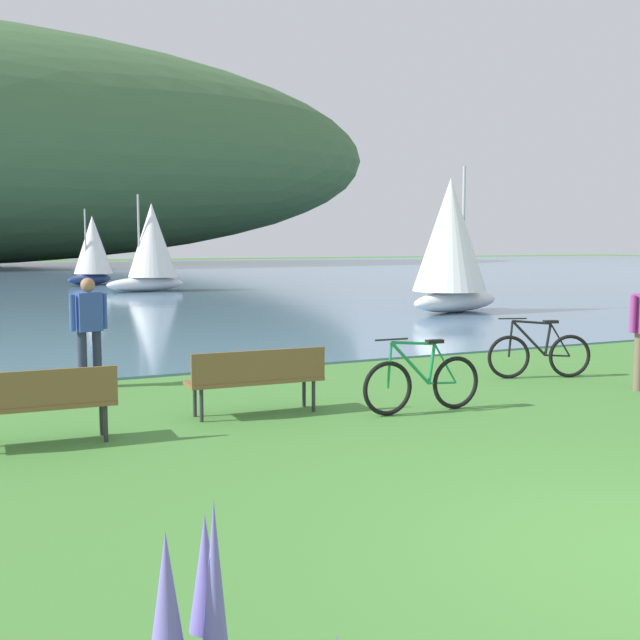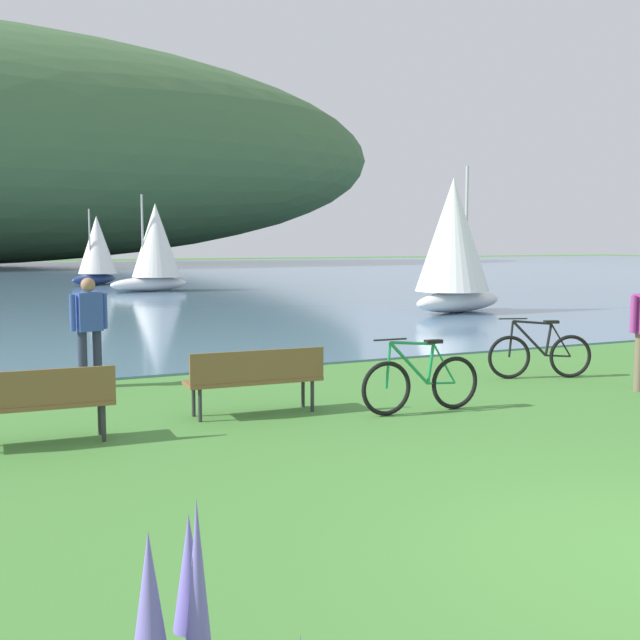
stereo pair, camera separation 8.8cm
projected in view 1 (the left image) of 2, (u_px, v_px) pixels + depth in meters
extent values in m
cube|color=#5B7F9E|center=(25.00, 277.00, 49.68)|extent=(180.00, 80.00, 0.04)
cube|color=brown|center=(255.00, 380.00, 10.30)|extent=(1.82, 0.55, 0.05)
cube|color=brown|center=(260.00, 366.00, 10.09)|extent=(1.80, 0.11, 0.40)
cylinder|color=#2D2D33|center=(195.00, 400.00, 10.18)|extent=(0.05, 0.05, 0.45)
cylinder|color=#2D2D33|center=(304.00, 391.00, 10.78)|extent=(0.05, 0.05, 0.45)
cylinder|color=#2D2D33|center=(201.00, 404.00, 9.87)|extent=(0.05, 0.05, 0.45)
cylinder|color=#2D2D33|center=(313.00, 395.00, 10.47)|extent=(0.05, 0.05, 0.45)
cube|color=brown|center=(32.00, 406.00, 8.72)|extent=(1.82, 0.56, 0.05)
cube|color=brown|center=(33.00, 389.00, 8.51)|extent=(1.80, 0.12, 0.40)
cylinder|color=#2D2D33|center=(102.00, 416.00, 9.20)|extent=(0.05, 0.05, 0.45)
cylinder|color=#2D2D33|center=(106.00, 422.00, 8.89)|extent=(0.05, 0.05, 0.45)
torus|color=black|center=(388.00, 388.00, 10.23)|extent=(0.72, 0.08, 0.72)
torus|color=black|center=(456.00, 383.00, 10.65)|extent=(0.72, 0.08, 0.72)
cylinder|color=#1E8C4C|center=(410.00, 363.00, 10.33)|extent=(0.61, 0.06, 0.61)
cylinder|color=#1E8C4C|center=(413.00, 343.00, 10.32)|extent=(0.66, 0.06, 0.09)
cylinder|color=#1E8C4C|center=(432.00, 364.00, 10.47)|extent=(0.12, 0.05, 0.54)
cylinder|color=#1E8C4C|center=(442.00, 383.00, 10.56)|extent=(0.43, 0.04, 0.05)
cylinder|color=#1E8C4C|center=(445.00, 363.00, 10.55)|extent=(0.37, 0.04, 0.56)
cylinder|color=#1E8C4C|center=(390.00, 365.00, 10.21)|extent=(0.09, 0.04, 0.60)
cube|color=black|center=(435.00, 341.00, 10.45)|extent=(0.24, 0.11, 0.05)
cylinder|color=black|center=(391.00, 339.00, 10.18)|extent=(0.48, 0.04, 0.02)
torus|color=black|center=(509.00, 357.00, 13.01)|extent=(0.70, 0.30, 0.72)
torus|color=black|center=(570.00, 356.00, 13.11)|extent=(0.70, 0.30, 0.72)
cylinder|color=black|center=(529.00, 338.00, 13.01)|extent=(0.59, 0.25, 0.61)
cylinder|color=black|center=(532.00, 322.00, 12.99)|extent=(0.63, 0.26, 0.09)
cylinder|color=black|center=(548.00, 339.00, 13.04)|extent=(0.13, 0.08, 0.54)
cylinder|color=black|center=(557.00, 356.00, 13.09)|extent=(0.41, 0.17, 0.05)
cylinder|color=black|center=(560.00, 340.00, 13.07)|extent=(0.36, 0.15, 0.56)
cylinder|color=black|center=(511.00, 339.00, 12.98)|extent=(0.09, 0.06, 0.60)
cube|color=black|center=(551.00, 322.00, 13.02)|extent=(0.26, 0.18, 0.05)
cylinder|color=black|center=(513.00, 319.00, 12.95)|extent=(0.46, 0.19, 0.02)
cylinder|color=#282D47|center=(83.00, 360.00, 12.14)|extent=(0.14, 0.14, 0.88)
cylinder|color=#282D47|center=(97.00, 359.00, 12.29)|extent=(0.14, 0.14, 0.88)
cube|color=#334CA5|center=(88.00, 312.00, 12.14)|extent=(0.42, 0.31, 0.60)
sphere|color=#9E7051|center=(88.00, 285.00, 12.10)|extent=(0.22, 0.22, 0.22)
cylinder|color=#334CA5|center=(72.00, 313.00, 11.97)|extent=(0.09, 0.09, 0.56)
cylinder|color=#334CA5|center=(104.00, 311.00, 12.31)|extent=(0.09, 0.09, 0.56)
cylinder|color=#72604C|center=(638.00, 362.00, 11.93)|extent=(0.14, 0.14, 0.88)
cylinder|color=#9E338C|center=(633.00, 314.00, 11.81)|extent=(0.09, 0.09, 0.56)
cone|color=#7A6BC6|center=(205.00, 572.00, 3.20)|extent=(0.14, 0.14, 0.49)
cone|color=#7A6BC6|center=(214.00, 572.00, 3.07)|extent=(0.10, 0.10, 0.60)
cone|color=#7A6BC6|center=(166.00, 592.00, 3.03)|extent=(0.14, 0.14, 0.49)
ellipsoid|color=white|center=(146.00, 284.00, 35.16)|extent=(3.79, 1.69, 0.64)
cylinder|color=#B2B2B2|center=(139.00, 236.00, 34.78)|extent=(0.09, 0.09, 3.66)
cone|color=white|center=(152.00, 240.00, 35.17)|extent=(2.54, 2.54, 3.29)
ellipsoid|color=white|center=(456.00, 301.00, 24.88)|extent=(4.05, 2.18, 0.68)
cylinder|color=#B2B2B2|center=(463.00, 229.00, 24.86)|extent=(0.10, 0.10, 3.90)
cone|color=white|center=(450.00, 235.00, 24.43)|extent=(2.89, 2.89, 3.51)
ellipsoid|color=navy|center=(90.00, 279.00, 40.27)|extent=(3.05, 2.91, 0.58)
cylinder|color=#B2B2B2|center=(86.00, 242.00, 39.84)|extent=(0.08, 0.08, 3.30)
cone|color=white|center=(93.00, 245.00, 40.38)|extent=(2.77, 2.77, 2.97)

